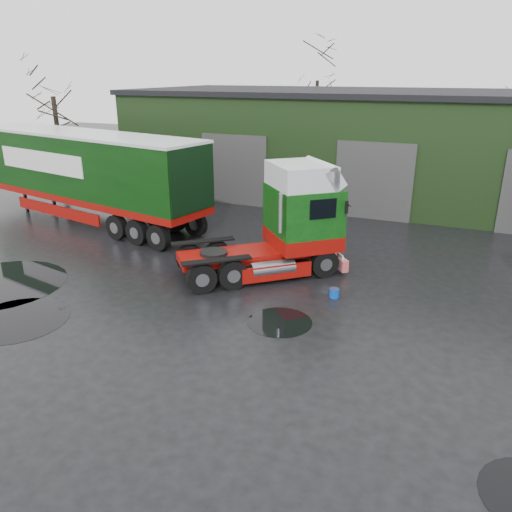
{
  "coord_description": "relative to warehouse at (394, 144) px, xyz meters",
  "views": [
    {
      "loc": [
        6.46,
        -11.93,
        7.36
      ],
      "look_at": [
        0.46,
        2.08,
        1.7
      ],
      "focal_mm": 35.0,
      "sensor_mm": 36.0,
      "label": 1
    }
  ],
  "objects": [
    {
      "name": "puddle_1",
      "position": [
        -0.32,
        -18.88,
        -3.15
      ],
      "size": [
        2.04,
        2.04,
        0.01
      ],
      "primitive_type": "cylinder",
      "color": "black",
      "rests_on": "ground"
    },
    {
      "name": "puddle_0",
      "position": [
        -8.0,
        -22.0,
        -3.15
      ],
      "size": [
        3.23,
        3.23,
        0.01
      ],
      "primitive_type": "cylinder",
      "color": "black",
      "rests_on": "ground"
    },
    {
      "name": "tree_back_a",
      "position": [
        -8.0,
        10.0,
        1.59
      ],
      "size": [
        4.4,
        4.4,
        9.5
      ],
      "primitive_type": null,
      "color": "black",
      "rests_on": "ground"
    },
    {
      "name": "ground",
      "position": [
        -2.0,
        -20.0,
        -3.16
      ],
      "size": [
        100.0,
        100.0,
        0.0
      ],
      "primitive_type": "plane",
      "color": "black"
    },
    {
      "name": "hero_tractor",
      "position": [
        -2.58,
        -15.5,
        -1.05
      ],
      "size": [
        7.0,
        6.66,
        4.22
      ],
      "primitive_type": null,
      "rotation": [
        0.0,
        0.0,
        -0.85
      ],
      "color": "#0D410F",
      "rests_on": "ground"
    },
    {
      "name": "warehouse",
      "position": [
        0.0,
        0.0,
        0.0
      ],
      "size": [
        32.4,
        12.4,
        6.3
      ],
      "color": "black",
      "rests_on": "ground"
    },
    {
      "name": "trailer_left",
      "position": [
        -13.42,
        -12.24,
        -0.87
      ],
      "size": [
        15.06,
        5.9,
        4.58
      ],
      "primitive_type": null,
      "rotation": [
        0.0,
        0.0,
        1.37
      ],
      "color": "silver",
      "rests_on": "ground"
    },
    {
      "name": "tree_left",
      "position": [
        -19.0,
        -8.0,
        1.09
      ],
      "size": [
        4.4,
        4.4,
        8.5
      ],
      "primitive_type": null,
      "color": "black",
      "rests_on": "ground"
    },
    {
      "name": "wash_bucket",
      "position": [
        0.77,
        -16.42,
        -3.0
      ],
      "size": [
        0.39,
        0.39,
        0.32
      ],
      "primitive_type": "cylinder",
      "rotation": [
        0.0,
        0.0,
        0.16
      ],
      "color": "#0841BD",
      "rests_on": "ground"
    }
  ]
}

